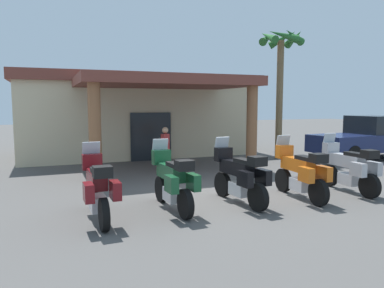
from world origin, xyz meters
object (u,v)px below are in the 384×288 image
Objects in this scene: motorcycle_black at (240,176)px; pickup_truck_navy at (366,138)px; pedestrian at (165,146)px; palm_tree_near_portico at (281,58)px; motorcycle_silver at (349,168)px; motorcycle_green at (173,181)px; motorcycle_maroon at (98,188)px; motel_building at (138,113)px; motorcycle_orange at (301,172)px.

pickup_truck_navy is (8.89, 4.43, 0.24)m from motorcycle_black.
palm_tree_near_portico reaches higher than pedestrian.
pickup_truck_navy reaches higher than motorcycle_silver.
motorcycle_black is (1.72, -0.09, 0.00)m from motorcycle_green.
pickup_truck_navy is (10.61, 4.35, 0.24)m from motorcycle_green.
motorcycle_maroon is 1.00× the size of motorcycle_silver.
motel_building reaches higher than motorcycle_orange.
pickup_truck_navy is (5.44, 4.50, 0.24)m from motorcycle_silver.
motorcycle_orange is 0.42× the size of pickup_truck_navy.
pedestrian reaches higher than motorcycle_maroon.
motorcycle_maroon and motorcycle_black have the same top height.
motorcycle_silver is 0.42× the size of pickup_truck_navy.
pedestrian is at bearing -166.21° from palm_tree_near_portico.
palm_tree_near_portico is at bearing -46.70° from motorcycle_black.
pickup_truck_navy is at bearing -32.14° from motel_building.
motel_building is 10.75m from pickup_truck_navy.
motorcycle_green and motorcycle_silver have the same top height.
pickup_truck_navy is at bearing -68.70° from motorcycle_black.
motorcycle_green is 1.00× the size of motorcycle_orange.
motorcycle_green is 3.46m from motorcycle_orange.
motorcycle_green and motorcycle_black have the same top height.
pedestrian is (-3.91, 4.72, 0.26)m from motorcycle_silver.
motorcycle_maroon and motorcycle_silver have the same top height.
motorcycle_orange is (5.17, -0.11, 0.00)m from motorcycle_maroon.
motorcycle_silver is 6.14m from pedestrian.
palm_tree_near_portico is at bearing -36.11° from motel_building.
palm_tree_near_portico is at bearing -15.36° from motorcycle_silver.
pedestrian is 9.35m from pickup_truck_navy.
motel_building is 5.09× the size of motorcycle_silver.
pedestrian is (-0.30, -5.49, -1.05)m from motel_building.
motorcycle_black is at bearing 87.94° from motorcycle_orange.
motorcycle_silver is at bearing -96.39° from motorcycle_black.
motel_building is 5.09× the size of motorcycle_black.
pedestrian is 6.99m from palm_tree_near_portico.
motel_building is 5.09× the size of motorcycle_orange.
palm_tree_near_portico is (-3.51, 1.65, 3.57)m from pickup_truck_navy.
motorcycle_green is 4.74m from pedestrian.
motel_building is 5.09× the size of motorcycle_green.
motorcycle_maroon is 0.38× the size of palm_tree_near_portico.
motel_building is 10.77m from motorcycle_maroon.
motorcycle_orange is 1.73m from motorcycle_silver.
motorcycle_green is at bearing -139.83° from palm_tree_near_portico.
motorcycle_green is 1.00× the size of motorcycle_black.
palm_tree_near_portico reaches higher than motorcycle_black.
motorcycle_orange is at bearing -79.53° from motel_building.
motorcycle_black is at bearing -157.58° from pickup_truck_navy.
motorcycle_orange is 8.51m from pickup_truck_navy.
motorcycle_black is at bearing -95.49° from motorcycle_green.
motorcycle_maroon is 11.40m from palm_tree_near_portico.
motel_building is at bearing -18.97° from motorcycle_maroon.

